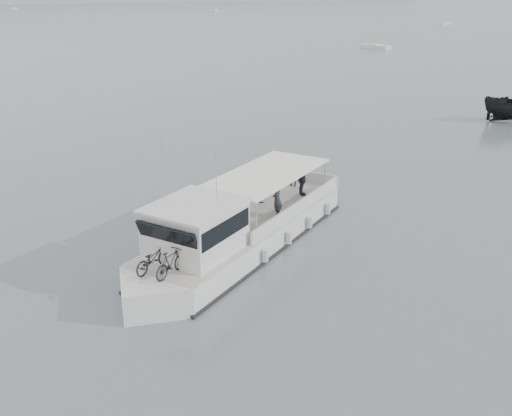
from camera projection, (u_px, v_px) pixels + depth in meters
ground at (322, 237)px, 26.08m from camera, size 1400.00×1400.00×0.00m
tour_boat at (232, 233)px, 24.06m from camera, size 13.86×7.68×5.94m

